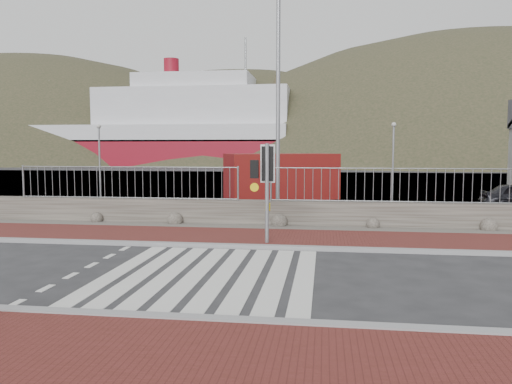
# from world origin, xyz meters

# --- Properties ---
(ground) EXTENTS (220.00, 220.00, 0.00)m
(ground) POSITION_xyz_m (0.00, 0.00, 0.00)
(ground) COLOR #28282B
(ground) RESTS_ON ground
(sidewalk_near) EXTENTS (40.00, 4.00, 0.08)m
(sidewalk_near) POSITION_xyz_m (0.00, -5.00, 0.04)
(sidewalk_near) COLOR maroon
(sidewalk_near) RESTS_ON ground
(sidewalk_far) EXTENTS (40.00, 3.00, 0.08)m
(sidewalk_far) POSITION_xyz_m (0.00, 4.50, 0.04)
(sidewalk_far) COLOR maroon
(sidewalk_far) RESTS_ON ground
(kerb_near) EXTENTS (40.00, 0.25, 0.12)m
(kerb_near) POSITION_xyz_m (0.00, -3.00, 0.05)
(kerb_near) COLOR gray
(kerb_near) RESTS_ON ground
(kerb_far) EXTENTS (40.00, 0.25, 0.12)m
(kerb_far) POSITION_xyz_m (0.00, 3.00, 0.05)
(kerb_far) COLOR gray
(kerb_far) RESTS_ON ground
(zebra_crossing) EXTENTS (4.62, 5.60, 0.01)m
(zebra_crossing) POSITION_xyz_m (-0.00, 0.00, 0.01)
(zebra_crossing) COLOR silver
(zebra_crossing) RESTS_ON ground
(gravel_strip) EXTENTS (40.00, 1.50, 0.06)m
(gravel_strip) POSITION_xyz_m (0.00, 6.50, 0.03)
(gravel_strip) COLOR #59544C
(gravel_strip) RESTS_ON ground
(stone_wall) EXTENTS (40.00, 0.60, 0.90)m
(stone_wall) POSITION_xyz_m (0.00, 7.30, 0.45)
(stone_wall) COLOR #49433C
(stone_wall) RESTS_ON ground
(railing) EXTENTS (18.07, 0.07, 1.22)m
(railing) POSITION_xyz_m (0.00, 7.15, 1.82)
(railing) COLOR gray
(railing) RESTS_ON stone_wall
(quay) EXTENTS (120.00, 40.00, 0.50)m
(quay) POSITION_xyz_m (0.00, 27.90, 0.00)
(quay) COLOR #4C4C4F
(quay) RESTS_ON ground
(water) EXTENTS (220.00, 50.00, 0.05)m
(water) POSITION_xyz_m (0.00, 62.90, 0.00)
(water) COLOR #3F4C54
(water) RESTS_ON ground
(ferry) EXTENTS (50.00, 16.00, 20.00)m
(ferry) POSITION_xyz_m (-24.65, 67.90, 5.36)
(ferry) COLOR maroon
(ferry) RESTS_ON ground
(hills_backdrop) EXTENTS (254.00, 90.00, 100.00)m
(hills_backdrop) POSITION_xyz_m (6.74, 87.90, -23.05)
(hills_backdrop) COLOR #282F1C
(hills_backdrop) RESTS_ON ground
(traffic_signal_far) EXTENTS (0.70, 0.26, 2.93)m
(traffic_signal_far) POSITION_xyz_m (0.84, 3.55, 2.12)
(traffic_signal_far) COLOR gray
(traffic_signal_far) RESTS_ON ground
(streetlight) EXTENTS (1.77, 0.94, 8.87)m
(streetlight) POSITION_xyz_m (0.90, 8.04, 4.99)
(streetlight) COLOR gray
(streetlight) RESTS_ON ground
(shipping_container) EXTENTS (6.47, 4.78, 2.49)m
(shipping_container) POSITION_xyz_m (0.14, 16.77, 1.24)
(shipping_container) COLOR maroon
(shipping_container) RESTS_ON ground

